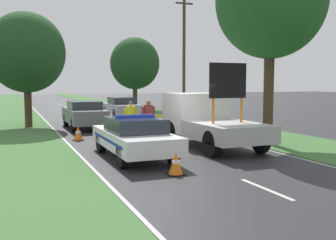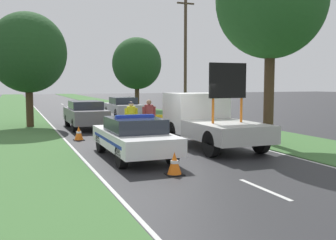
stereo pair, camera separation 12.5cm
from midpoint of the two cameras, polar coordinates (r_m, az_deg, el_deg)
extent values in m
plane|color=#28282B|center=(14.75, 0.41, -4.47)|extent=(160.00, 160.00, 0.00)
cube|color=silver|center=(9.79, 13.64, -9.69)|extent=(0.12, 2.02, 0.01)
cube|color=silver|center=(14.79, 0.34, -4.43)|extent=(0.12, 2.02, 0.01)
cube|color=silver|center=(20.23, -5.96, -1.80)|extent=(0.12, 2.02, 0.01)
cube|color=silver|center=(25.84, -9.54, -0.29)|extent=(0.12, 2.02, 0.01)
cube|color=silver|center=(31.52, -11.85, 0.69)|extent=(0.12, 2.02, 0.01)
cube|color=silver|center=(37.25, -13.44, 1.36)|extent=(0.12, 2.02, 0.01)
cube|color=silver|center=(43.00, -14.61, 1.85)|extent=(0.12, 2.02, 0.01)
cube|color=silver|center=(48.77, -15.51, 2.23)|extent=(0.12, 2.02, 0.01)
cube|color=silver|center=(23.58, -16.66, -0.98)|extent=(0.10, 56.69, 0.01)
cube|color=silver|center=(25.12, -1.11, -0.37)|extent=(0.10, 56.69, 0.01)
cube|color=#427038|center=(33.52, -21.94, 0.70)|extent=(4.06, 120.00, 0.03)
cube|color=#427038|center=(35.30, -3.73, 1.30)|extent=(4.06, 120.00, 0.03)
cube|color=white|center=(13.33, -5.22, -2.80)|extent=(1.86, 4.70, 0.55)
cube|color=#282D38|center=(13.13, -5.06, -0.68)|extent=(1.64, 2.16, 0.46)
cylinder|color=black|center=(14.56, -9.94, -3.26)|extent=(0.24, 0.71, 0.71)
cylinder|color=black|center=(14.98, -3.86, -2.95)|extent=(0.24, 0.71, 0.71)
cylinder|color=black|center=(11.77, -6.93, -5.27)|extent=(0.24, 0.71, 0.71)
cylinder|color=black|center=(12.29, 0.41, -4.78)|extent=(0.24, 0.71, 0.71)
cube|color=#1E38C6|center=(13.10, -5.07, 0.54)|extent=(1.30, 0.24, 0.10)
cube|color=#193399|center=(13.32, -5.22, -2.68)|extent=(1.87, 3.85, 0.10)
cube|color=black|center=(15.62, -7.76, -1.82)|extent=(1.02, 0.08, 0.33)
cube|color=white|center=(16.78, 3.79, 1.12)|extent=(2.26, 2.01, 1.64)
cube|color=#232833|center=(17.65, 2.40, 2.30)|extent=(1.92, 0.04, 0.72)
cube|color=#B2B2AD|center=(14.50, 8.34, -1.62)|extent=(2.26, 3.28, 0.62)
cylinder|color=#D16619|center=(14.14, 6.32, 1.32)|extent=(0.09, 0.09, 0.90)
cylinder|color=#D16619|center=(14.74, 10.35, 1.43)|extent=(0.09, 0.09, 0.90)
cube|color=black|center=(14.40, 8.44, 5.68)|extent=(1.47, 0.12, 1.27)
cylinder|color=black|center=(16.45, 0.60, -1.83)|extent=(0.24, 0.91, 0.91)
cylinder|color=black|center=(17.32, 6.77, -1.51)|extent=(0.24, 0.91, 0.91)
cylinder|color=black|center=(13.49, 6.03, -3.46)|extent=(0.24, 0.91, 0.91)
cylinder|color=black|center=(14.54, 13.07, -2.93)|extent=(0.24, 0.91, 0.91)
cylinder|color=black|center=(18.26, -7.48, -1.32)|extent=(0.07, 0.07, 0.81)
cylinder|color=black|center=(19.05, -0.06, -1.00)|extent=(0.07, 0.07, 0.81)
cube|color=yellow|center=(18.19, -7.67, 0.25)|extent=(0.53, 0.08, 0.19)
cube|color=black|center=(18.33, -6.06, 0.30)|extent=(0.53, 0.08, 0.19)
cube|color=yellow|center=(18.49, -4.48, 0.36)|extent=(0.53, 0.08, 0.19)
cube|color=black|center=(18.65, -2.93, 0.41)|extent=(0.53, 0.08, 0.19)
cube|color=yellow|center=(18.83, -1.41, 0.47)|extent=(0.53, 0.08, 0.19)
cube|color=black|center=(19.02, 0.09, 0.52)|extent=(0.53, 0.08, 0.19)
cylinder|color=#191E38|center=(17.73, -5.88, -1.45)|extent=(0.16, 0.16, 0.85)
cylinder|color=#191E38|center=(17.77, -5.34, -1.43)|extent=(0.16, 0.16, 0.85)
cylinder|color=yellow|center=(17.68, -5.63, 0.94)|extent=(0.39, 0.39, 0.63)
cylinder|color=yellow|center=(17.61, -6.39, 0.82)|extent=(0.13, 0.13, 0.54)
cylinder|color=yellow|center=(17.75, -4.89, 0.87)|extent=(0.13, 0.13, 0.54)
sphere|color=beige|center=(17.65, -5.65, 2.33)|extent=(0.22, 0.22, 0.22)
cylinder|color=#141933|center=(17.65, -5.65, 2.52)|extent=(0.25, 0.25, 0.05)
cylinder|color=#232326|center=(17.87, -3.32, -1.32)|extent=(0.17, 0.17, 0.88)
cylinder|color=#232326|center=(17.93, -2.76, -1.29)|extent=(0.17, 0.17, 0.88)
cylinder|color=maroon|center=(17.83, -3.05, 1.17)|extent=(0.40, 0.40, 0.66)
cylinder|color=maroon|center=(17.75, -3.82, 1.04)|extent=(0.13, 0.13, 0.56)
cylinder|color=maroon|center=(17.91, -2.29, 1.08)|extent=(0.13, 0.13, 0.56)
sphere|color=#A57A5B|center=(17.80, -3.06, 2.59)|extent=(0.23, 0.23, 0.23)
cube|color=black|center=(18.26, -0.50, -2.51)|extent=(0.53, 0.53, 0.03)
cone|color=orange|center=(18.21, -0.50, -1.38)|extent=(0.45, 0.45, 0.70)
cylinder|color=white|center=(18.21, -0.50, -1.27)|extent=(0.25, 0.25, 0.10)
cube|color=black|center=(10.93, 0.80, -7.89)|extent=(0.47, 0.47, 0.03)
cone|color=orange|center=(10.86, 0.81, -6.24)|extent=(0.40, 0.40, 0.61)
cylinder|color=white|center=(10.85, 0.81, -6.08)|extent=(0.22, 0.22, 0.09)
cube|color=black|center=(18.74, 3.74, -2.32)|extent=(0.42, 0.42, 0.03)
cone|color=orange|center=(18.70, 3.74, -1.43)|extent=(0.36, 0.36, 0.56)
cylinder|color=white|center=(18.70, 3.74, -1.35)|extent=(0.20, 0.20, 0.08)
cube|color=black|center=(20.14, 0.17, -1.77)|extent=(0.52, 0.52, 0.03)
cone|color=orange|center=(20.10, 0.17, -0.76)|extent=(0.44, 0.44, 0.68)
cylinder|color=white|center=(20.10, 0.17, -0.67)|extent=(0.25, 0.25, 0.10)
cube|color=black|center=(17.79, -13.08, -2.86)|extent=(0.46, 0.46, 0.03)
cone|color=orange|center=(17.75, -13.10, -1.85)|extent=(0.39, 0.39, 0.60)
cylinder|color=white|center=(17.74, -13.10, -1.76)|extent=(0.22, 0.22, 0.08)
cube|color=slate|center=(22.31, -12.23, 0.64)|extent=(1.83, 4.61, 0.75)
cube|color=#282D38|center=(22.13, -12.20, 2.14)|extent=(1.61, 2.12, 0.44)
cylinder|color=black|center=(23.63, -14.71, -0.07)|extent=(0.24, 0.70, 0.70)
cylinder|color=black|center=(23.88, -10.92, 0.06)|extent=(0.24, 0.70, 0.70)
cylinder|color=black|center=(20.81, -13.69, -0.77)|extent=(0.24, 0.70, 0.70)
cylinder|color=black|center=(21.10, -9.42, -0.60)|extent=(0.24, 0.70, 0.70)
cube|color=#B2B2B7|center=(28.73, -6.95, 1.71)|extent=(1.81, 4.61, 0.63)
cube|color=#282D38|center=(28.57, -6.89, 2.81)|extent=(1.59, 2.12, 0.48)
cylinder|color=black|center=(29.95, -9.11, 1.23)|extent=(0.24, 0.78, 0.78)
cylinder|color=black|center=(30.34, -6.22, 1.32)|extent=(0.24, 0.78, 0.78)
cylinder|color=black|center=(27.18, -7.75, 0.83)|extent=(0.24, 0.78, 0.78)
cylinder|color=black|center=(27.61, -4.59, 0.93)|extent=(0.24, 0.78, 0.78)
cylinder|color=#42301E|center=(37.32, -4.90, 3.51)|extent=(0.42, 0.42, 2.63)
ellipsoid|color=#1E471E|center=(37.34, -4.93, 8.19)|extent=(4.62, 4.62, 4.85)
cylinder|color=#42301E|center=(23.83, -19.78, 2.16)|extent=(0.41, 0.41, 2.63)
ellipsoid|color=#1E471E|center=(23.86, -20.01, 9.21)|extent=(4.32, 4.32, 4.54)
cylinder|color=#42301E|center=(16.58, 14.17, 3.69)|extent=(0.41, 0.41, 4.16)
ellipsoid|color=#235623|center=(16.90, 14.47, 16.47)|extent=(4.42, 4.42, 4.64)
cylinder|color=#473828|center=(26.41, 2.20, 9.23)|extent=(0.20, 0.20, 8.59)
cube|color=#473828|center=(26.86, 2.22, 16.56)|extent=(1.20, 0.10, 0.10)
camera|label=1|loc=(0.06, -90.24, -0.02)|focal=42.00mm
camera|label=2|loc=(0.06, 89.76, 0.02)|focal=42.00mm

